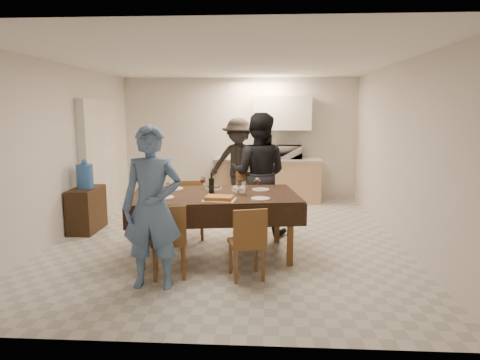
# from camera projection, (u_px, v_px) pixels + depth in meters

# --- Properties ---
(floor) EXTENTS (5.00, 6.00, 0.02)m
(floor) POSITION_uv_depth(u_px,v_px,m) (228.00, 237.00, 6.50)
(floor) COLOR beige
(floor) RESTS_ON ground
(ceiling) EXTENTS (5.00, 6.00, 0.02)m
(ceiling) POSITION_uv_depth(u_px,v_px,m) (227.00, 61.00, 6.08)
(ceiling) COLOR white
(ceiling) RESTS_ON wall_back
(wall_back) EXTENTS (5.00, 0.02, 2.60)m
(wall_back) POSITION_uv_depth(u_px,v_px,m) (240.00, 139.00, 9.24)
(wall_back) COLOR beige
(wall_back) RESTS_ON floor
(wall_front) EXTENTS (5.00, 0.02, 2.60)m
(wall_front) POSITION_uv_depth(u_px,v_px,m) (194.00, 190.00, 3.33)
(wall_front) COLOR beige
(wall_front) RESTS_ON floor
(wall_left) EXTENTS (0.02, 6.00, 2.60)m
(wall_left) POSITION_uv_depth(u_px,v_px,m) (62.00, 151.00, 6.44)
(wall_left) COLOR beige
(wall_left) RESTS_ON floor
(wall_right) EXTENTS (0.02, 6.00, 2.60)m
(wall_right) POSITION_uv_depth(u_px,v_px,m) (401.00, 153.00, 6.14)
(wall_right) COLOR beige
(wall_right) RESTS_ON floor
(stub_partition) EXTENTS (0.15, 1.40, 2.10)m
(stub_partition) POSITION_uv_depth(u_px,v_px,m) (99.00, 159.00, 7.65)
(stub_partition) COLOR silver
(stub_partition) RESTS_ON floor
(kitchen_base_cabinet) EXTENTS (2.20, 0.60, 0.86)m
(kitchen_base_cabinet) POSITION_uv_depth(u_px,v_px,m) (267.00, 181.00, 9.03)
(kitchen_base_cabinet) COLOR tan
(kitchen_base_cabinet) RESTS_ON floor
(kitchen_worktop) EXTENTS (2.24, 0.64, 0.05)m
(kitchen_worktop) POSITION_uv_depth(u_px,v_px,m) (267.00, 160.00, 8.96)
(kitchen_worktop) COLOR #9B9B97
(kitchen_worktop) RESTS_ON kitchen_base_cabinet
(upper_cabinet) EXTENTS (1.20, 0.34, 0.70)m
(upper_cabinet) POSITION_uv_depth(u_px,v_px,m) (282.00, 113.00, 8.92)
(upper_cabinet) COLOR white
(upper_cabinet) RESTS_ON wall_back
(dining_table) EXTENTS (2.30, 1.55, 0.83)m
(dining_table) POSITION_uv_depth(u_px,v_px,m) (215.00, 197.00, 5.59)
(dining_table) COLOR black
(dining_table) RESTS_ON floor
(chair_near_left) EXTENTS (0.47, 0.48, 0.47)m
(chair_near_left) POSITION_uv_depth(u_px,v_px,m) (167.00, 234.00, 4.84)
(chair_near_left) COLOR brown
(chair_near_left) RESTS_ON floor
(chair_near_right) EXTENTS (0.48, 0.48, 0.46)m
(chair_near_right) POSITION_uv_depth(u_px,v_px,m) (246.00, 236.00, 4.79)
(chair_near_right) COLOR brown
(chair_near_right) RESTS_ON floor
(chair_far_left) EXTENTS (0.45, 0.45, 0.46)m
(chair_far_left) POSITION_uv_depth(u_px,v_px,m) (190.00, 206.00, 6.32)
(chair_far_left) COLOR brown
(chair_far_left) RESTS_ON floor
(chair_far_right) EXTENTS (0.48, 0.49, 0.54)m
(chair_far_right) POSITION_uv_depth(u_px,v_px,m) (251.00, 201.00, 6.24)
(chair_far_right) COLOR brown
(chair_far_right) RESTS_ON floor
(console) EXTENTS (0.38, 0.75, 0.70)m
(console) POSITION_uv_depth(u_px,v_px,m) (87.00, 209.00, 6.81)
(console) COLOR #311F10
(console) RESTS_ON floor
(water_jug) EXTENTS (0.26, 0.26, 0.38)m
(water_jug) POSITION_uv_depth(u_px,v_px,m) (85.00, 176.00, 6.73)
(water_jug) COLOR #376CBA
(water_jug) RESTS_ON console
(wine_bottle) EXTENTS (0.07, 0.07, 0.28)m
(wine_bottle) POSITION_uv_depth(u_px,v_px,m) (211.00, 182.00, 5.62)
(wine_bottle) COLOR black
(wine_bottle) RESTS_ON dining_table
(water_pitcher) EXTENTS (0.12, 0.12, 0.18)m
(water_pitcher) POSITION_uv_depth(u_px,v_px,m) (241.00, 188.00, 5.50)
(water_pitcher) COLOR white
(water_pitcher) RESTS_ON dining_table
(savoury_tart) EXTENTS (0.41, 0.32, 0.05)m
(savoury_tart) POSITION_uv_depth(u_px,v_px,m) (219.00, 198.00, 5.20)
(savoury_tart) COLOR #B27D34
(savoury_tart) RESTS_ON dining_table
(salad_bowl) EXTENTS (0.16, 0.16, 0.06)m
(salad_bowl) POSITION_uv_depth(u_px,v_px,m) (239.00, 189.00, 5.74)
(salad_bowl) COLOR white
(salad_bowl) RESTS_ON dining_table
(mushroom_dish) EXTENTS (0.20, 0.20, 0.03)m
(mushroom_dish) POSITION_uv_depth(u_px,v_px,m) (214.00, 189.00, 5.86)
(mushroom_dish) COLOR white
(mushroom_dish) RESTS_ON dining_table
(wine_glass_a) EXTENTS (0.09, 0.09, 0.19)m
(wine_glass_a) POSITION_uv_depth(u_px,v_px,m) (169.00, 190.00, 5.36)
(wine_glass_a) COLOR white
(wine_glass_a) RESTS_ON dining_table
(wine_glass_b) EXTENTS (0.08, 0.08, 0.18)m
(wine_glass_b) POSITION_uv_depth(u_px,v_px,m) (257.00, 184.00, 5.79)
(wine_glass_b) COLOR white
(wine_glass_b) RESTS_ON dining_table
(wine_glass_c) EXTENTS (0.08, 0.08, 0.18)m
(wine_glass_c) POSITION_uv_depth(u_px,v_px,m) (203.00, 183.00, 5.88)
(wine_glass_c) COLOR white
(wine_glass_c) RESTS_ON dining_table
(plate_near_left) EXTENTS (0.24, 0.24, 0.01)m
(plate_near_left) POSITION_uv_depth(u_px,v_px,m) (164.00, 197.00, 5.32)
(plate_near_left) COLOR white
(plate_near_left) RESTS_ON dining_table
(plate_near_right) EXTENTS (0.24, 0.24, 0.01)m
(plate_near_right) POSITION_uv_depth(u_px,v_px,m) (260.00, 199.00, 5.25)
(plate_near_right) COLOR white
(plate_near_right) RESTS_ON dining_table
(plate_far_left) EXTENTS (0.25, 0.25, 0.01)m
(plate_far_left) POSITION_uv_depth(u_px,v_px,m) (174.00, 189.00, 5.92)
(plate_far_left) COLOR white
(plate_far_left) RESTS_ON dining_table
(plate_far_right) EXTENTS (0.24, 0.24, 0.01)m
(plate_far_right) POSITION_uv_depth(u_px,v_px,m) (261.00, 190.00, 5.85)
(plate_far_right) COLOR white
(plate_far_right) RESTS_ON dining_table
(microwave) EXTENTS (0.50, 0.34, 0.28)m
(microwave) POSITION_uv_depth(u_px,v_px,m) (290.00, 152.00, 8.91)
(microwave) COLOR white
(microwave) RESTS_ON kitchen_worktop
(person_near) EXTENTS (0.65, 0.44, 1.77)m
(person_near) POSITION_uv_depth(u_px,v_px,m) (152.00, 208.00, 4.58)
(person_near) COLOR #5372A0
(person_near) RESTS_ON floor
(person_far) EXTENTS (1.02, 0.85, 1.88)m
(person_far) POSITION_uv_depth(u_px,v_px,m) (258.00, 174.00, 6.57)
(person_far) COLOR black
(person_far) RESTS_ON floor
(person_kitchen) EXTENTS (1.13, 0.65, 1.76)m
(person_kitchen) POSITION_uv_depth(u_px,v_px,m) (238.00, 162.00, 8.55)
(person_kitchen) COLOR black
(person_kitchen) RESTS_ON floor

